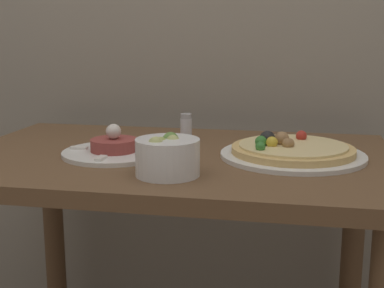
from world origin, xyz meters
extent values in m
cube|color=brown|center=(0.00, 0.32, 0.76)|extent=(1.01, 0.65, 0.03)
cylinder|color=brown|center=(-0.44, 0.59, 0.37)|extent=(0.06, 0.06, 0.74)
cylinder|color=brown|center=(0.44, 0.59, 0.37)|extent=(0.06, 0.06, 0.74)
cylinder|color=white|center=(0.27, 0.34, 0.78)|extent=(0.33, 0.33, 0.01)
cylinder|color=#DBB26B|center=(0.27, 0.34, 0.79)|extent=(0.28, 0.28, 0.01)
cylinder|color=beige|center=(0.27, 0.34, 0.80)|extent=(0.24, 0.24, 0.01)
sphere|color=black|center=(0.21, 0.34, 0.82)|extent=(0.04, 0.04, 0.04)
sphere|color=#B22D23|center=(0.29, 0.40, 0.81)|extent=(0.03, 0.03, 0.03)
sphere|color=#997047|center=(0.26, 0.31, 0.81)|extent=(0.02, 0.02, 0.02)
sphere|color=#997047|center=(0.26, 0.31, 0.81)|extent=(0.02, 0.02, 0.02)
sphere|color=#387F33|center=(0.20, 0.32, 0.81)|extent=(0.03, 0.03, 0.03)
sphere|color=gold|center=(0.23, 0.31, 0.81)|extent=(0.03, 0.03, 0.03)
sphere|color=#997047|center=(0.25, 0.34, 0.81)|extent=(0.03, 0.03, 0.03)
sphere|color=#387F33|center=(0.20, 0.27, 0.81)|extent=(0.02, 0.02, 0.02)
cylinder|color=white|center=(-0.13, 0.28, 0.78)|extent=(0.24, 0.24, 0.01)
cylinder|color=#933D38|center=(-0.13, 0.28, 0.80)|extent=(0.11, 0.11, 0.03)
sphere|color=silver|center=(-0.13, 0.28, 0.83)|extent=(0.03, 0.03, 0.03)
cube|color=white|center=(-0.04, 0.28, 0.79)|extent=(0.04, 0.02, 0.01)
cube|color=white|center=(-0.13, 0.37, 0.79)|extent=(0.02, 0.04, 0.01)
cube|color=white|center=(-0.22, 0.28, 0.79)|extent=(0.04, 0.02, 0.01)
cube|color=white|center=(-0.13, 0.19, 0.79)|extent=(0.02, 0.04, 0.01)
cylinder|color=white|center=(0.03, 0.14, 0.81)|extent=(0.13, 0.13, 0.07)
sphere|color=#B7BC70|center=(0.01, 0.11, 0.84)|extent=(0.03, 0.03, 0.03)
sphere|color=#668E42|center=(0.03, 0.16, 0.84)|extent=(0.03, 0.03, 0.03)
sphere|color=#B7BC70|center=(0.04, 0.14, 0.84)|extent=(0.03, 0.03, 0.03)
sphere|color=#A3B25B|center=(0.02, 0.13, 0.84)|extent=(0.02, 0.02, 0.02)
cylinder|color=silver|center=(0.00, 0.46, 0.80)|extent=(0.03, 0.03, 0.06)
cylinder|color=#B2B2B7|center=(0.00, 0.46, 0.84)|extent=(0.03, 0.03, 0.01)
camera|label=1|loc=(0.27, -0.86, 1.06)|focal=50.00mm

